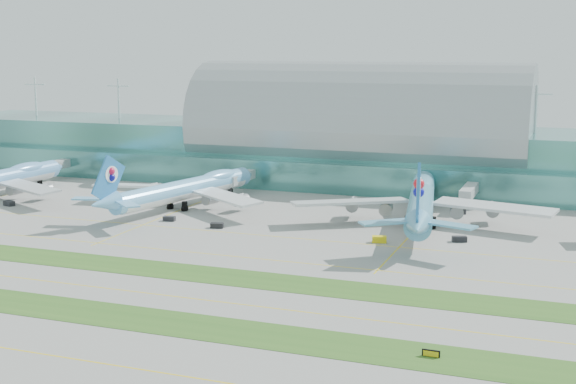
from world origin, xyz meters
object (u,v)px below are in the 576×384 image
at_px(terminal, 359,143).
at_px(taxiway_sign_east, 431,354).
at_px(airliner_b, 186,188).
at_px(airliner_c, 421,200).

distance_m(terminal, taxiway_sign_east, 166.44).
height_order(terminal, taxiway_sign_east, terminal).
bearing_deg(airliner_b, terminal, 72.45).
distance_m(airliner_c, taxiway_sign_east, 97.41).
bearing_deg(airliner_c, terminal, 109.71).
relative_size(terminal, airliner_b, 4.76).
bearing_deg(terminal, airliner_c, -60.70).
bearing_deg(taxiway_sign_east, airliner_c, 103.44).
bearing_deg(taxiway_sign_east, terminal, 110.71).
bearing_deg(airliner_c, taxiway_sign_east, -87.60).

